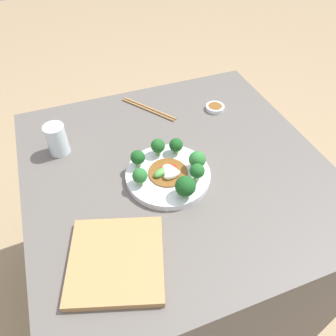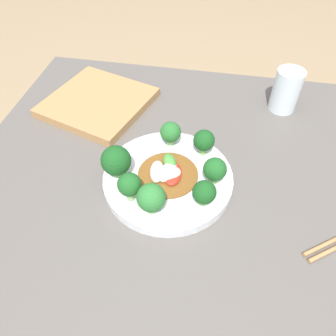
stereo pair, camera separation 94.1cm
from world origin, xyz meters
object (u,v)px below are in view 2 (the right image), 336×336
(broccoli_northwest, at_px, (204,192))
(cutting_board, at_px, (98,102))
(broccoli_south, at_px, (171,132))
(broccoli_southwest, at_px, (204,141))
(broccoli_north, at_px, (151,198))
(broccoli_east, at_px, (116,161))
(broccoli_west, at_px, (215,170))
(stirfry_center, at_px, (167,172))
(drinking_glass, at_px, (286,90))
(broccoli_northeast, at_px, (129,185))
(plate, at_px, (168,179))

(broccoli_northwest, xyz_separation_m, cutting_board, (0.28, -0.26, -0.04))
(broccoli_south, height_order, broccoli_southwest, broccoli_southwest)
(broccoli_north, distance_m, cutting_board, 0.35)
(broccoli_north, xyz_separation_m, broccoli_south, (-0.00, -0.17, -0.00))
(broccoli_north, height_order, broccoli_northwest, broccoli_north)
(broccoli_east, relative_size, broccoli_west, 1.17)
(broccoli_northwest, distance_m, stirfry_center, 0.09)
(broccoli_north, height_order, broccoli_south, broccoli_north)
(drinking_glass, distance_m, cutting_board, 0.44)
(broccoli_east, height_order, broccoli_southwest, broccoli_east)
(broccoli_east, xyz_separation_m, broccoli_northeast, (-0.04, 0.05, 0.00))
(broccoli_northeast, height_order, cutting_board, broccoli_northeast)
(broccoli_north, xyz_separation_m, broccoli_northeast, (0.04, -0.02, 0.00))
(broccoli_south, distance_m, broccoli_northwest, 0.16)
(plate, xyz_separation_m, broccoli_northeast, (0.05, 0.06, 0.05))
(plate, distance_m, stirfry_center, 0.02)
(broccoli_northeast, distance_m, stirfry_center, 0.09)
(plate, height_order, broccoli_south, broccoli_south)
(broccoli_northwest, bearing_deg, broccoli_south, -59.16)
(broccoli_east, height_order, broccoli_northwest, broccoli_east)
(broccoli_south, xyz_separation_m, stirfry_center, (-0.01, 0.08, -0.02))
(broccoli_west, xyz_separation_m, broccoli_northwest, (0.01, 0.05, -0.00))
(broccoli_south, distance_m, broccoli_southwest, 0.07)
(broccoli_northeast, height_order, drinking_glass, drinking_glass)
(broccoli_south, xyz_separation_m, broccoli_southwest, (-0.07, 0.01, 0.00))
(broccoli_south, bearing_deg, cutting_board, -31.37)
(cutting_board, bearing_deg, stirfry_center, 135.27)
(plate, bearing_deg, broccoli_northwest, 143.79)
(plate, height_order, broccoli_west, broccoli_west)
(broccoli_south, distance_m, drinking_glass, 0.30)
(plate, bearing_deg, broccoli_west, -179.99)
(broccoli_northwest, distance_m, broccoli_northeast, 0.13)
(plate, relative_size, broccoli_south, 4.66)
(broccoli_south, bearing_deg, broccoli_southwest, 167.70)
(broccoli_northwest, height_order, stirfry_center, broccoli_northwest)
(plate, relative_size, drinking_glass, 2.46)
(broccoli_south, height_order, stirfry_center, broccoli_south)
(broccoli_east, xyz_separation_m, broccoli_south, (-0.08, -0.10, -0.01))
(stirfry_center, bearing_deg, broccoli_northeast, 51.60)
(broccoli_east, bearing_deg, broccoli_northeast, 127.25)
(broccoli_east, bearing_deg, broccoli_west, -175.54)
(broccoli_west, height_order, cutting_board, broccoli_west)
(broccoli_west, height_order, broccoli_northeast, broccoli_northeast)
(plate, distance_m, drinking_glass, 0.36)
(broccoli_east, relative_size, broccoli_south, 1.23)
(plate, height_order, broccoli_north, broccoli_north)
(broccoli_south, height_order, drinking_glass, drinking_glass)
(broccoli_northwest, xyz_separation_m, stirfry_center, (0.07, -0.05, -0.02))
(cutting_board, bearing_deg, drinking_glass, -170.68)
(broccoli_east, bearing_deg, stirfry_center, -170.53)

